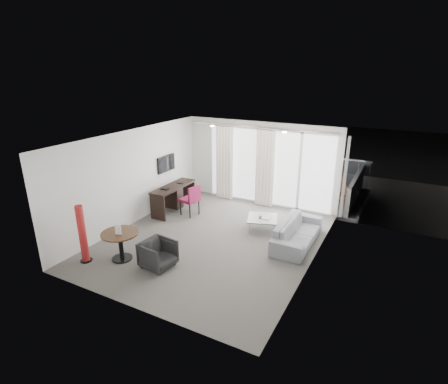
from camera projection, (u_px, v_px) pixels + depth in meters
The scene contains 28 objects.
floor at pixel (213, 240), 8.89m from camera, with size 5.00×6.00×0.00m, color #57534D.
ceiling at pixel (212, 138), 8.01m from camera, with size 5.00×6.00×0.00m, color white.
wall_left at pixel (133, 177), 9.55m from camera, with size 0.00×6.00×2.60m, color silver.
wall_right at pixel (316, 210), 7.35m from camera, with size 0.00×6.00×2.60m, color silver.
wall_front at pixel (126, 244), 5.95m from camera, with size 5.00×0.00×2.60m, color silver.
window_panel at pixel (268, 168), 10.84m from camera, with size 4.00×0.02×2.38m, color white, non-canonical shape.
window_frame at pixel (268, 168), 10.83m from camera, with size 4.10×0.06×2.44m, color white, non-canonical shape.
curtain_left at pixel (225, 163), 11.34m from camera, with size 0.60×0.20×2.38m, color silver, non-canonical shape.
curtain_right at pixel (265, 169), 10.72m from camera, with size 0.60×0.20×2.38m, color silver, non-canonical shape.
curtain_track at pixel (259, 127), 10.41m from camera, with size 4.80×0.04×0.04m, color #B2B2B7, non-canonical shape.
downlight_a at pixel (212, 126), 9.74m from camera, with size 0.12×0.12×0.02m, color #FFE0B2.
downlight_b at pixel (284, 132), 8.82m from camera, with size 0.12×0.12×0.02m, color #FFE0B2.
desk at pixel (174, 198), 10.57m from camera, with size 0.53×1.68×0.79m, color black, non-canonical shape.
tv at pixel (166, 164), 10.72m from camera, with size 0.05×0.80×0.50m, color black, non-canonical shape.
desk_chair at pixel (190, 200), 10.25m from camera, with size 0.51×0.47×0.93m, color maroon, non-canonical shape.
round_table at pixel (121, 246), 7.89m from camera, with size 0.83×0.83×0.66m, color #3F2614, non-canonical shape.
menu_card at pixel (118, 232), 7.68m from camera, with size 0.13×0.02×0.24m, color white, non-canonical shape.
red_lamp at pixel (82, 234), 7.70m from camera, with size 0.27×0.27×1.34m, color maroon.
tub_armchair at pixel (158, 254), 7.59m from camera, with size 0.65×0.67×0.61m, color black.
coffee_table at pixel (262, 224), 9.40m from camera, with size 0.77×0.77×0.35m, color gray, non-canonical shape.
remote at pixel (260, 217), 9.34m from camera, with size 0.05×0.15×0.02m, color black, non-canonical shape.
magazine at pixel (267, 217), 9.31m from camera, with size 0.21×0.27×0.02m, color gray, non-canonical shape.
sofa at pixel (298, 232), 8.63m from camera, with size 2.01×0.79×0.59m, color gray.
terrace_slab at pixel (282, 191), 12.52m from camera, with size 5.60×3.00×0.12m, color #4D4D50.
rattan_chair_a at pixel (290, 179), 12.32m from camera, with size 0.59×0.59×0.86m, color brown, non-canonical shape.
rattan_chair_b at pixel (337, 190), 11.21m from camera, with size 0.57×0.57×0.84m, color brown, non-canonical shape.
rattan_table at pixel (307, 187), 11.97m from camera, with size 0.54×0.54×0.54m, color brown, non-canonical shape.
balustrade at pixel (295, 167), 13.54m from camera, with size 5.50×0.06×1.05m, color #B2B2B7, non-canonical shape.
Camera 1 is at (3.96, -6.91, 4.14)m, focal length 28.00 mm.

